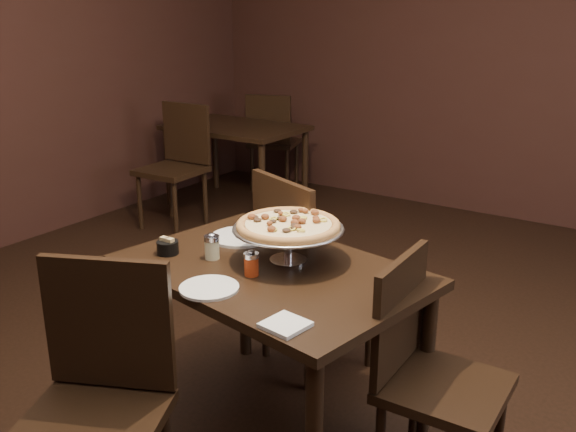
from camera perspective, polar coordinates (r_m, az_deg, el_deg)
The scene contains 16 objects.
room at distance 2.36m, azimuth 0.92°, elevation 9.71°, with size 6.04×7.04×2.84m.
dining_table at distance 2.63m, azimuth -1.52°, elevation -6.55°, with size 1.32×1.00×0.75m.
background_table at distance 5.78m, azimuth -4.68°, elevation 7.08°, with size 1.17×0.78×0.73m.
pizza_stand at distance 2.59m, azimuth 0.02°, elevation -0.87°, with size 0.46×0.46×0.19m.
parmesan_shaker at distance 2.67m, azimuth -6.78°, elevation -2.71°, with size 0.06×0.06×0.11m.
pepper_flake_shaker at distance 2.50m, azimuth -3.28°, elevation -4.23°, with size 0.06×0.06×0.10m.
packet_caddy at distance 2.76m, azimuth -10.65°, elevation -2.71°, with size 0.09×0.09×0.07m.
napkin_stack at distance 2.13m, azimuth -0.24°, elevation -9.64°, with size 0.13×0.13×0.01m, color silver.
plate_left at distance 2.90m, azimuth -4.23°, elevation -1.87°, with size 0.27×0.27×0.01m, color white.
plate_near at distance 2.41m, azimuth -7.03°, elevation -6.36°, with size 0.22×0.22×0.01m, color white.
serving_spatula at distance 2.45m, azimuth 1.52°, elevation -2.18°, with size 0.16×0.16×0.02m.
chair_far at distance 3.12m, azimuth 1.51°, elevation -4.45°, with size 0.61×0.61×1.00m.
chair_near at distance 2.28m, azimuth -16.57°, elevation -15.09°, with size 0.60×0.60×0.97m.
chair_side at distance 2.46m, azimuth 12.28°, elevation -13.05°, with size 0.43×0.43×0.90m.
bg_chair_far at distance 6.29m, azimuth -1.41°, elevation 6.96°, with size 0.56×0.56×0.95m.
bg_chair_near at distance 5.32m, azimuth -9.83°, elevation 4.88°, with size 0.48×0.48×0.99m.
Camera 1 is at (1.33, -1.94, 1.76)m, focal length 40.00 mm.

